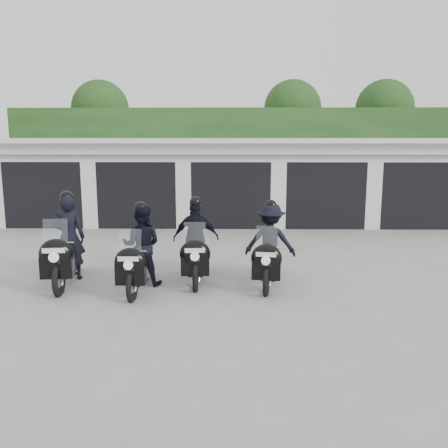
{
  "coord_description": "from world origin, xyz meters",
  "views": [
    {
      "loc": [
        0.04,
        -9.96,
        2.95
      ],
      "look_at": [
        -0.14,
        0.53,
        1.05
      ],
      "focal_mm": 38.0,
      "sensor_mm": 36.0,
      "label": 1
    }
  ],
  "objects_px": {
    "police_bike_a": "(66,247)",
    "police_bike_b": "(140,251)",
    "police_bike_c": "(196,244)",
    "police_bike_d": "(270,247)"
  },
  "relations": [
    {
      "from": "police_bike_d",
      "to": "police_bike_b",
      "type": "bearing_deg",
      "value": -163.5
    },
    {
      "from": "police_bike_a",
      "to": "police_bike_d",
      "type": "distance_m",
      "value": 4.17
    },
    {
      "from": "police_bike_b",
      "to": "police_bike_c",
      "type": "height_order",
      "value": "police_bike_c"
    },
    {
      "from": "police_bike_a",
      "to": "police_bike_c",
      "type": "distance_m",
      "value": 2.66
    },
    {
      "from": "police_bike_c",
      "to": "police_bike_d",
      "type": "relative_size",
      "value": 1.02
    },
    {
      "from": "police_bike_a",
      "to": "police_bike_b",
      "type": "relative_size",
      "value": 1.1
    },
    {
      "from": "police_bike_a",
      "to": "police_bike_c",
      "type": "relative_size",
      "value": 1.08
    },
    {
      "from": "police_bike_b",
      "to": "police_bike_d",
      "type": "relative_size",
      "value": 1.01
    },
    {
      "from": "police_bike_c",
      "to": "police_bike_d",
      "type": "distance_m",
      "value": 1.56
    },
    {
      "from": "police_bike_d",
      "to": "police_bike_c",
      "type": "bearing_deg",
      "value": 178.99
    }
  ]
}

